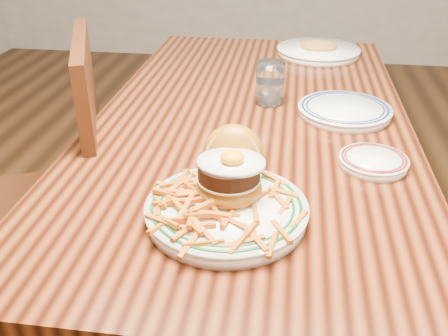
# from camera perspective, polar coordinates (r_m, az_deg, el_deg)

# --- Properties ---
(floor) EXTENTS (6.00, 6.00, 0.00)m
(floor) POSITION_cam_1_polar(r_m,az_deg,el_deg) (1.82, 2.55, -16.24)
(floor) COLOR black
(floor) RESTS_ON ground
(table) EXTENTS (0.85, 1.60, 0.75)m
(table) POSITION_cam_1_polar(r_m,az_deg,el_deg) (1.42, 3.13, 2.76)
(table) COLOR black
(table) RESTS_ON floor
(chair_left) EXTENTS (0.59, 0.59, 0.97)m
(chair_left) POSITION_cam_1_polar(r_m,az_deg,el_deg) (1.52, -18.77, -3.11)
(chair_left) COLOR #3A1B0C
(chair_left) RESTS_ON floor
(main_plate) EXTENTS (0.31, 0.32, 0.15)m
(main_plate) POSITION_cam_1_polar(r_m,az_deg,el_deg) (0.95, 0.43, -3.08)
(main_plate) COLOR white
(main_plate) RESTS_ON table
(side_plate) EXTENTS (0.15, 0.17, 0.02)m
(side_plate) POSITION_cam_1_polar(r_m,az_deg,el_deg) (1.17, 16.71, 0.80)
(side_plate) COLOR white
(side_plate) RESTS_ON table
(rear_plate) EXTENTS (0.26, 0.26, 0.03)m
(rear_plate) POSITION_cam_1_polar(r_m,az_deg,el_deg) (1.42, 13.61, 6.46)
(rear_plate) COLOR white
(rear_plate) RESTS_ON table
(water_glass) EXTENTS (0.08, 0.08, 0.12)m
(water_glass) POSITION_cam_1_polar(r_m,az_deg,el_deg) (1.46, 5.27, 9.37)
(water_glass) COLOR white
(water_glass) RESTS_ON table
(far_plate) EXTENTS (0.31, 0.31, 0.06)m
(far_plate) POSITION_cam_1_polar(r_m,az_deg,el_deg) (1.95, 10.73, 13.05)
(far_plate) COLOR white
(far_plate) RESTS_ON table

